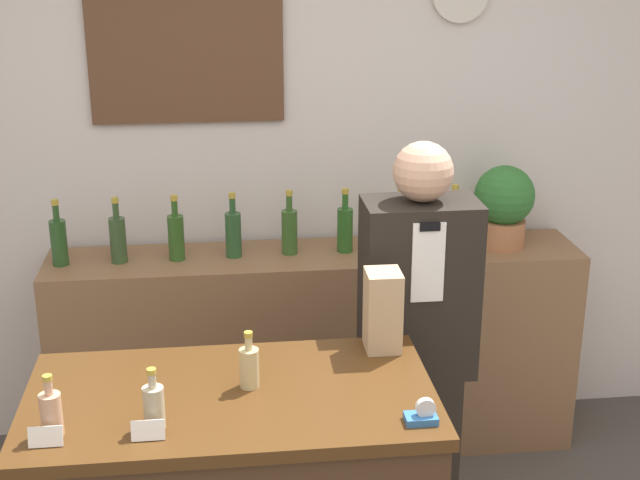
% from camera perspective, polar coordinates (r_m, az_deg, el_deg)
% --- Properties ---
extents(back_wall, '(5.20, 0.09, 2.70)m').
position_cam_1_polar(back_wall, '(3.99, -2.71, 5.97)').
color(back_wall, silver).
rests_on(back_wall, ground_plane).
extents(back_shelf, '(2.32, 0.41, 0.94)m').
position_cam_1_polar(back_shelf, '(4.05, -0.24, -7.12)').
color(back_shelf, brown).
rests_on(back_shelf, ground_plane).
extents(shopkeeper, '(0.40, 0.25, 1.60)m').
position_cam_1_polar(shopkeeper, '(3.31, 6.15, -7.35)').
color(shopkeeper, black).
rests_on(shopkeeper, ground_plane).
extents(potted_plant, '(0.26, 0.26, 0.36)m').
position_cam_1_polar(potted_plant, '(3.99, 11.69, 2.32)').
color(potted_plant, '#B27047').
rests_on(potted_plant, back_shelf).
extents(paper_bag, '(0.11, 0.13, 0.27)m').
position_cam_1_polar(paper_bag, '(2.90, 4.04, -4.52)').
color(paper_bag, tan).
rests_on(paper_bag, display_counter).
extents(tape_dispenser, '(0.09, 0.06, 0.07)m').
position_cam_1_polar(tape_dispenser, '(2.54, 6.58, -11.05)').
color(tape_dispenser, '#2D66A8').
rests_on(tape_dispenser, display_counter).
extents(price_card_left, '(0.09, 0.02, 0.06)m').
position_cam_1_polar(price_card_left, '(2.52, -17.17, -11.94)').
color(price_card_left, white).
rests_on(price_card_left, display_counter).
extents(price_card_right, '(0.09, 0.02, 0.06)m').
position_cam_1_polar(price_card_right, '(2.49, -10.96, -11.88)').
color(price_card_right, white).
rests_on(price_card_right, display_counter).
extents(counter_bottle_0, '(0.06, 0.06, 0.18)m').
position_cam_1_polar(counter_bottle_0, '(2.55, -16.83, -10.53)').
color(counter_bottle_0, tan).
rests_on(counter_bottle_0, display_counter).
extents(counter_bottle_1, '(0.06, 0.06, 0.18)m').
position_cam_1_polar(counter_bottle_1, '(2.52, -10.59, -10.37)').
color(counter_bottle_1, tan).
rests_on(counter_bottle_1, display_counter).
extents(counter_bottle_2, '(0.06, 0.06, 0.18)m').
position_cam_1_polar(counter_bottle_2, '(2.69, -4.55, -8.06)').
color(counter_bottle_2, tan).
rests_on(counter_bottle_2, display_counter).
extents(shelf_bottle_0, '(0.07, 0.07, 0.28)m').
position_cam_1_polar(shelf_bottle_0, '(3.86, -16.38, -0.04)').
color(shelf_bottle_0, '#264B21').
rests_on(shelf_bottle_0, back_shelf).
extents(shelf_bottle_1, '(0.07, 0.07, 0.28)m').
position_cam_1_polar(shelf_bottle_1, '(3.83, -12.81, 0.12)').
color(shelf_bottle_1, '#304B27').
rests_on(shelf_bottle_1, back_shelf).
extents(shelf_bottle_2, '(0.07, 0.07, 0.28)m').
position_cam_1_polar(shelf_bottle_2, '(3.81, -9.20, 0.28)').
color(shelf_bottle_2, '#2C541F').
rests_on(shelf_bottle_2, back_shelf).
extents(shelf_bottle_3, '(0.07, 0.07, 0.28)m').
position_cam_1_polar(shelf_bottle_3, '(3.81, -5.57, 0.46)').
color(shelf_bottle_3, '#29502A').
rests_on(shelf_bottle_3, back_shelf).
extents(shelf_bottle_4, '(0.07, 0.07, 0.28)m').
position_cam_1_polar(shelf_bottle_4, '(3.83, -1.97, 0.64)').
color(shelf_bottle_4, '#325824').
rests_on(shelf_bottle_4, back_shelf).
extents(shelf_bottle_5, '(0.07, 0.07, 0.28)m').
position_cam_1_polar(shelf_bottle_5, '(3.86, 1.61, 0.77)').
color(shelf_bottle_5, '#275820').
rests_on(shelf_bottle_5, back_shelf).
extents(shelf_bottle_6, '(0.07, 0.07, 0.28)m').
position_cam_1_polar(shelf_bottle_6, '(3.89, 5.14, 0.87)').
color(shelf_bottle_6, '#2F4F1D').
rests_on(shelf_bottle_6, back_shelf).
extents(shelf_bottle_7, '(0.07, 0.07, 0.28)m').
position_cam_1_polar(shelf_bottle_7, '(3.96, 8.53, 1.05)').
color(shelf_bottle_7, '#26581C').
rests_on(shelf_bottle_7, back_shelf).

